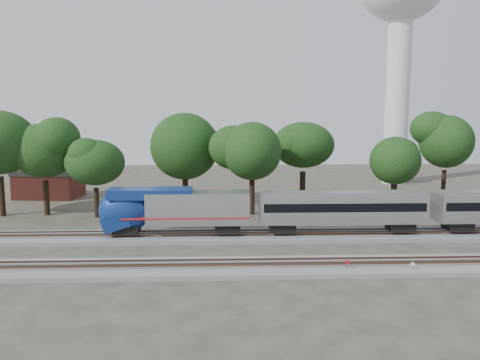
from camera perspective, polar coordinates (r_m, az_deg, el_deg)
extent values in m
plane|color=#383328|center=(42.44, 2.93, -9.14)|extent=(160.00, 160.00, 0.00)
cube|color=slate|center=(48.14, 2.30, -6.85)|extent=(160.00, 5.00, 0.40)
cube|color=brown|center=(47.33, 2.37, -6.53)|extent=(160.00, 0.08, 0.15)
cube|color=brown|center=(48.72, 2.23, -6.12)|extent=(160.00, 0.08, 0.15)
cube|color=slate|center=(38.58, 3.46, -10.57)|extent=(160.00, 5.00, 0.40)
cube|color=brown|center=(37.76, 3.58, -10.25)|extent=(160.00, 0.08, 0.15)
cube|color=brown|center=(39.12, 3.36, -9.61)|extent=(160.00, 0.08, 0.15)
cube|color=silver|center=(47.40, -5.12, -3.38)|extent=(10.28, 2.91, 3.20)
ellipsoid|color=navy|center=(48.39, -13.88, -3.64)|extent=(5.24, 3.03, 4.46)
cube|color=navy|center=(47.62, -10.86, -1.60)|extent=(8.24, 2.85, 0.97)
cube|color=black|center=(48.12, -13.35, -2.51)|extent=(0.43, 2.23, 1.27)
cube|color=#A21B18|center=(47.64, -6.51, -4.35)|extent=(12.61, 2.95, 0.17)
cube|color=black|center=(48.74, -13.64, -5.71)|extent=(2.52, 2.13, 0.87)
cube|color=black|center=(47.77, -1.53, -5.76)|extent=(2.52, 2.13, 0.87)
cube|color=silver|center=(48.90, 12.34, -3.36)|extent=(16.87, 2.91, 2.91)
cube|color=black|center=(48.85, 12.35, -3.02)|extent=(16.29, 2.96, 0.87)
cube|color=gray|center=(48.64, 12.39, -1.62)|extent=(16.48, 2.33, 0.34)
cube|color=black|center=(48.15, 5.18, -5.68)|extent=(2.52, 2.13, 0.87)
cube|color=black|center=(51.15, 18.95, -5.28)|extent=(2.52, 2.13, 0.87)
cube|color=black|center=(53.61, 25.00, -5.00)|extent=(2.52, 2.13, 0.87)
cylinder|color=#512D19|center=(38.38, 12.88, -10.38)|extent=(0.07, 0.07, 1.01)
cylinder|color=#A40B18|center=(38.24, 12.90, -9.74)|extent=(0.36, 0.11, 0.36)
cylinder|color=#512D19|center=(39.70, 20.30, -10.14)|extent=(0.06, 0.06, 0.89)
cylinder|color=silver|center=(39.59, 20.32, -9.60)|extent=(0.30, 0.15, 0.32)
cube|color=#512D19|center=(38.23, 14.44, -11.06)|extent=(0.56, 0.41, 0.30)
cylinder|color=silver|center=(91.38, 18.59, 8.99)|extent=(4.28, 4.28, 29.93)
cone|color=silver|center=(91.91, 18.25, 0.97)|extent=(6.84, 6.84, 4.28)
cube|color=maroon|center=(77.52, -22.22, -0.66)|extent=(9.53, 7.16, 3.56)
cube|color=black|center=(77.25, -22.30, 0.94)|extent=(9.75, 7.38, 0.80)
cylinder|color=black|center=(65.33, -27.02, -1.79)|extent=(0.70, 0.70, 4.95)
cylinder|color=black|center=(63.71, -22.53, -2.01)|extent=(0.70, 0.70, 4.39)
ellipsoid|color=black|center=(63.04, -22.80, 3.34)|extent=(8.28, 8.28, 7.04)
cylinder|color=black|center=(60.20, -17.07, -2.65)|extent=(0.70, 0.70, 3.65)
ellipsoid|color=black|center=(59.54, -17.26, 2.05)|extent=(6.89, 6.89, 5.85)
cylinder|color=black|center=(64.81, -6.68, -1.27)|extent=(0.70, 0.70, 4.48)
ellipsoid|color=black|center=(64.15, -6.76, 4.11)|extent=(8.45, 8.45, 7.19)
cylinder|color=black|center=(59.39, 1.47, -2.11)|extent=(0.70, 0.70, 4.33)
ellipsoid|color=black|center=(58.67, 1.49, 3.56)|extent=(8.17, 8.17, 6.95)
cylinder|color=black|center=(67.97, 7.62, -0.86)|extent=(0.70, 0.70, 4.49)
ellipsoid|color=black|center=(67.34, 7.72, 4.27)|extent=(8.46, 8.46, 7.19)
cylinder|color=black|center=(64.37, 18.20, -2.07)|extent=(0.70, 0.70, 3.60)
ellipsoid|color=black|center=(63.76, 18.38, 2.27)|extent=(6.79, 6.79, 5.77)
cylinder|color=black|center=(72.78, 23.54, -0.77)|extent=(0.70, 0.70, 4.76)
ellipsoid|color=black|center=(72.19, 23.82, 4.31)|extent=(8.98, 8.98, 7.63)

